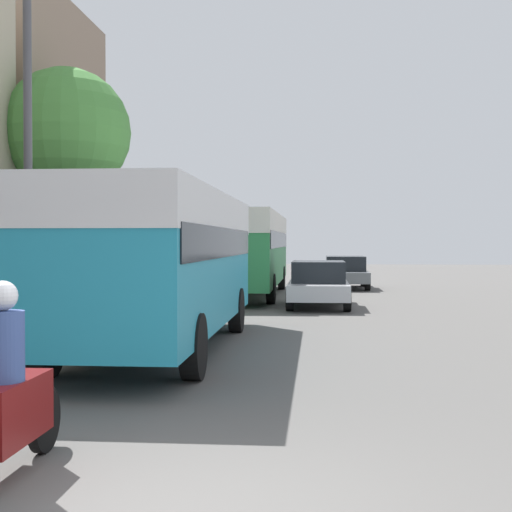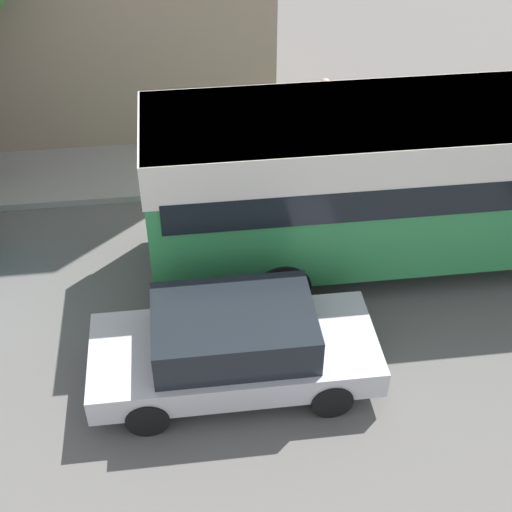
# 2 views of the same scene
# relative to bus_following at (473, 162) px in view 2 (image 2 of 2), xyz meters

# --- Properties ---
(bus_following) EXTENTS (2.56, 11.51, 3.10)m
(bus_following) POSITION_rel_bus_following_xyz_m (0.00, 0.00, 0.00)
(bus_following) COLOR #2D8447
(bus_following) RESTS_ON ground_plane
(car_crossing) EXTENTS (1.91, 4.38, 1.45)m
(car_crossing) POSITION_rel_bus_following_xyz_m (2.70, -4.53, -1.26)
(car_crossing) COLOR #B7B7BC
(car_crossing) RESTS_ON ground_plane
(pedestrian_near_curb) EXTENTS (0.40, 0.40, 1.68)m
(pedestrian_near_curb) POSITION_rel_bus_following_xyz_m (-3.98, -1.82, -1.01)
(pedestrian_near_curb) COLOR #232838
(pedestrian_near_curb) RESTS_ON sidewalk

